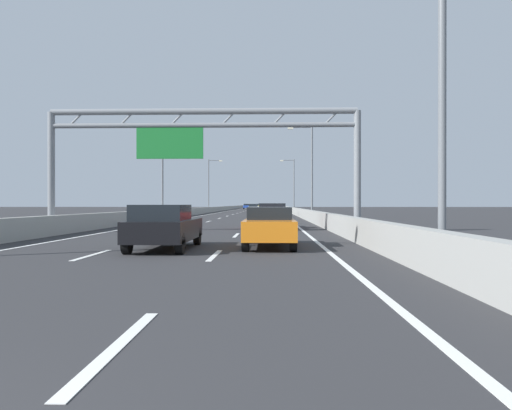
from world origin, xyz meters
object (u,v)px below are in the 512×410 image
Objects in this scene: sign_gantry at (199,138)px; blue_car at (246,206)px; streetlamp_right_near at (433,48)px; streetlamp_left_far at (210,182)px; black_car at (165,226)px; silver_car at (253,208)px; orange_car at (269,226)px; streetlamp_left_mid at (165,166)px; streetlamp_right_mid at (310,166)px; streetlamp_right_far at (293,182)px; yellow_car at (259,206)px; red_car at (272,216)px; white_car at (255,207)px.

blue_car is at bearing 91.60° from sign_gantry.
streetlamp_right_near is 1.00× the size of streetlamp_left_far.
black_car is 1.00× the size of blue_car.
sign_gantry is 70.39m from silver_car.
streetlamp_left_mid is at bearing 108.24° from orange_car.
sign_gantry is at bearing 91.07° from black_car.
streetlamp_right_mid is 45.82m from silver_car.
streetlamp_right_near is at bearing -84.90° from silver_car.
streetlamp_right_mid is 37.64m from streetlamp_right_far.
yellow_car reaches higher than silver_car.
black_car is at bearing -104.25° from red_car.
streetlamp_right_mid reaches higher than sign_gantry.
streetlamp_right_near is 18.86m from red_car.
streetlamp_left_mid is 2.03× the size of yellow_car.
black_car is at bearing -90.08° from white_car.
streetlamp_left_mid is at bearing -111.64° from streetlamp_right_far.
streetlamp_right_near is 2.24× the size of silver_car.
streetlamp_left_far reaches higher than silver_car.
white_car is at bearing 94.51° from streetlamp_right_near.
streetlamp_right_far is at bearing 90.00° from streetlamp_right_near.
streetlamp_right_mid is (7.69, 25.28, 0.57)m from sign_gantry.
red_car is at bearing -93.91° from streetlamp_right_far.
streetlamp_right_mid is 1.00× the size of streetlamp_right_far.
streetlamp_left_mid reaches higher than silver_car.
streetlamp_right_far is at bearing -78.51° from blue_car.
streetlamp_right_far is 2.24× the size of silver_car.
streetlamp_left_mid is 1.00× the size of streetlamp_left_far.
streetlamp_right_mid is at bearing -80.68° from silver_car.
orange_car is 124.63m from blue_car.
streetlamp_left_mid reaches higher than orange_car.
yellow_car reaches higher than white_car.
blue_car is at bearing 87.51° from streetlamp_left_mid.
white_car is at bearing 111.82° from streetlamp_right_far.
red_car is at bearing -86.95° from silver_car.
blue_car is (-3.56, 46.53, 0.01)m from silver_car.
yellow_car is (-7.33, 53.34, -4.61)m from streetlamp_right_far.
streetlamp_left_far is at bearing 96.57° from sign_gantry.
streetlamp_right_mid reaches higher than silver_car.
blue_car reaches higher than white_car.
white_car is (-7.39, 56.12, -4.66)m from streetlamp_right_mid.
white_car is at bearing 92.62° from red_car.
streetlamp_left_mid reaches higher than black_car.
silver_car and blue_car have the same top height.
streetlamp_left_mid reaches higher than yellow_car.
sign_gantry is 81.50m from white_car.
white_car is 0.96× the size of blue_car.
sign_gantry is 7.81m from red_car.
blue_car is at bearing 91.56° from black_car.
streetlamp_right_near reaches higher than yellow_car.
streetlamp_right_far is 2.03× the size of yellow_car.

